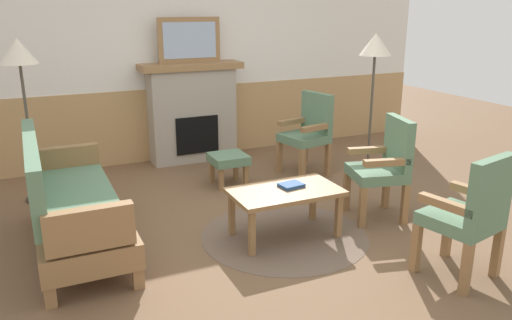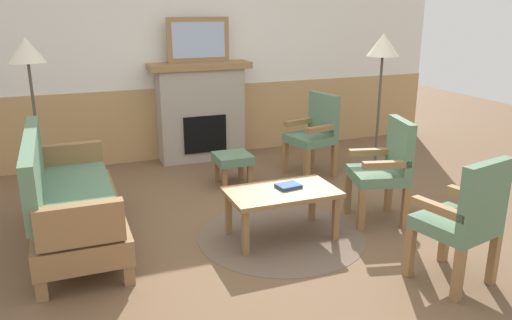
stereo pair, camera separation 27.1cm
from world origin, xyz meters
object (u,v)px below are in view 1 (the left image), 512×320
object	(u,v)px
fireplace	(192,112)
book_on_table	(291,185)
coffee_table	(285,195)
armchair_near_fireplace	(309,130)
floor_lamp_by_couch	(20,62)
framed_picture	(189,40)
armchair_by_window_left	(384,164)
footstool	(228,161)
armchair_front_left	(470,212)
floor_lamp_by_chairs	(375,54)
couch	(71,205)

from	to	relation	value
fireplace	book_on_table	size ratio (longest dim) A/B	6.42
coffee_table	armchair_near_fireplace	world-z (taller)	armchair_near_fireplace
floor_lamp_by_couch	framed_picture	bearing A→B (deg)	20.23
fireplace	armchair_near_fireplace	distance (m)	1.57
fireplace	armchair_by_window_left	world-z (taller)	fireplace
framed_picture	coffee_table	bearing A→B (deg)	-89.66
footstool	armchair_near_fireplace	world-z (taller)	armchair_near_fireplace
floor_lamp_by_couch	armchair_front_left	bearing A→B (deg)	-46.90
armchair_by_window_left	floor_lamp_by_couch	size ratio (longest dim) A/B	0.58
fireplace	armchair_by_window_left	xyz separation A→B (m)	(1.07, -2.59, -0.11)
book_on_table	armchair_front_left	distance (m)	1.49
armchair_front_left	floor_lamp_by_couch	xyz separation A→B (m)	(-2.87, 3.07, 0.91)
floor_lamp_by_chairs	armchair_front_left	bearing A→B (deg)	-109.76
coffee_table	floor_lamp_by_couch	distance (m)	2.91
couch	fireplace	bearing A→B (deg)	50.28
footstool	armchair_by_window_left	size ratio (longest dim) A/B	0.41
armchair_front_left	book_on_table	bearing A→B (deg)	122.91
framed_picture	book_on_table	bearing A→B (deg)	-87.82
footstool	floor_lamp_by_couch	xyz separation A→B (m)	(-2.02, 0.39, 1.17)
framed_picture	floor_lamp_by_couch	xyz separation A→B (m)	(-1.96, -0.72, -0.11)
fireplace	floor_lamp_by_couch	world-z (taller)	floor_lamp_by_couch
book_on_table	armchair_by_window_left	world-z (taller)	armchair_by_window_left
framed_picture	armchair_near_fireplace	bearing A→B (deg)	-45.37
book_on_table	floor_lamp_by_chairs	bearing A→B (deg)	33.17
book_on_table	footstool	world-z (taller)	book_on_table
couch	footstool	world-z (taller)	couch
coffee_table	armchair_by_window_left	size ratio (longest dim) A/B	0.98
fireplace	couch	world-z (taller)	fireplace
framed_picture	floor_lamp_by_chairs	xyz separation A→B (m)	(1.74, -1.46, -0.11)
framed_picture	couch	distance (m)	2.92
floor_lamp_by_chairs	armchair_by_window_left	bearing A→B (deg)	-120.69
couch	coffee_table	world-z (taller)	couch
coffee_table	footstool	distance (m)	1.47
fireplace	armchair_by_window_left	size ratio (longest dim) A/B	1.33
armchair_front_left	floor_lamp_by_chairs	size ratio (longest dim) A/B	0.58
couch	coffee_table	distance (m)	1.81
floor_lamp_by_couch	footstool	bearing A→B (deg)	-10.94
footstool	armchair_by_window_left	world-z (taller)	armchair_by_window_left
fireplace	armchair_near_fireplace	bearing A→B (deg)	-45.37
coffee_table	floor_lamp_by_couch	bearing A→B (deg)	136.83
armchair_near_fireplace	armchair_front_left	size ratio (longest dim) A/B	1.00
footstool	armchair_by_window_left	bearing A→B (deg)	-55.41
framed_picture	armchair_front_left	size ratio (longest dim) A/B	0.82
couch	floor_lamp_by_chairs	xyz separation A→B (m)	(3.46, 0.60, 1.05)
armchair_by_window_left	armchair_front_left	world-z (taller)	same
coffee_table	book_on_table	size ratio (longest dim) A/B	4.74
coffee_table	armchair_front_left	xyz separation A→B (m)	(0.89, -1.21, 0.15)
couch	coffee_table	bearing A→B (deg)	-16.58
coffee_table	book_on_table	distance (m)	0.11
couch	armchair_near_fireplace	size ratio (longest dim) A/B	1.84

